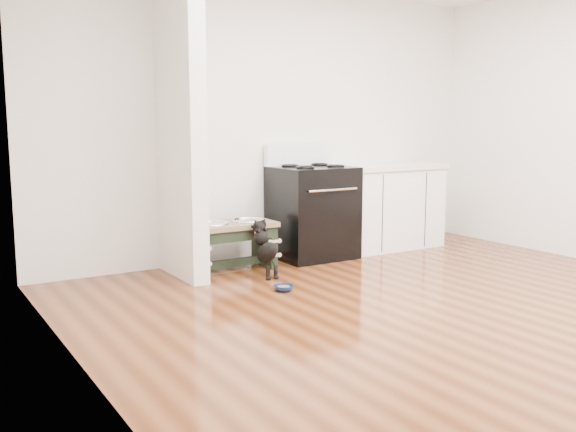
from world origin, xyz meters
The scene contains 8 objects.
ground centered at (0.00, 0.00, 0.00)m, with size 5.00×5.00×0.00m, color #45200C.
room_shell centered at (0.00, 0.00, 1.62)m, with size 5.00×5.00×5.00m.
partition_wall centered at (-1.18, 2.10, 1.35)m, with size 0.15×0.80×2.70m, color silver.
oven_range centered at (0.25, 2.16, 0.48)m, with size 0.76×0.69×1.14m.
cabinet_run centered at (1.23, 2.18, 0.45)m, with size 1.24×0.64×0.91m.
dog_feeder centered at (-0.71, 2.07, 0.32)m, with size 0.82×0.44×0.47m.
puppy centered at (-0.57, 1.70, 0.27)m, with size 0.14×0.42×0.50m.
floor_bowl centered at (-0.68, 1.19, 0.03)m, with size 0.19×0.19×0.05m.
Camera 1 is at (-3.33, -3.15, 1.38)m, focal length 40.00 mm.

